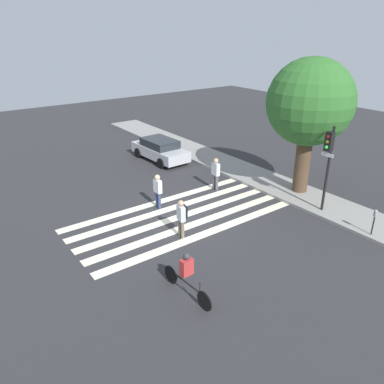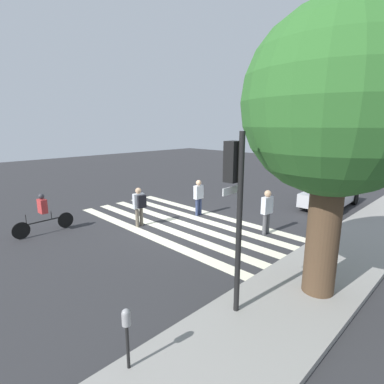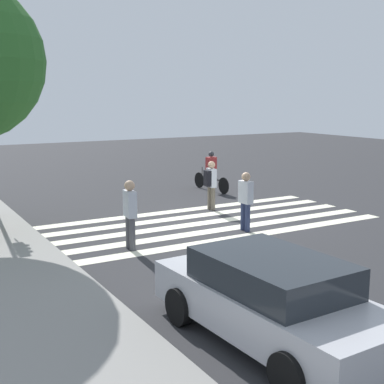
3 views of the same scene
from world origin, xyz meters
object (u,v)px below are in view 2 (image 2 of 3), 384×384
at_px(street_tree, 336,105).
at_px(car_parked_dark_suv, 331,193).
at_px(parking_meter, 127,326).
at_px(pedestrian_child_with_backpack, 267,210).
at_px(traffic_light, 235,191).
at_px(cyclist_far_lane, 43,212).
at_px(pedestrian_adult_blue_shirt, 139,204).
at_px(pedestrian_adult_yellow_jacket, 199,196).

bearing_deg(street_tree, car_parked_dark_suv, -160.87).
relative_size(parking_meter, pedestrian_child_with_backpack, 0.72).
bearing_deg(car_parked_dark_suv, street_tree, 16.75).
height_order(traffic_light, cyclist_far_lane, traffic_light).
bearing_deg(traffic_light, parking_meter, -3.74).
bearing_deg(cyclist_far_lane, car_parked_dark_suv, 148.60).
bearing_deg(traffic_light, pedestrian_adult_blue_shirt, -107.62).
xyz_separation_m(parking_meter, cyclist_far_lane, (-1.51, -8.21, -0.08)).
xyz_separation_m(pedestrian_adult_yellow_jacket, cyclist_far_lane, (6.02, -2.63, -0.09)).
bearing_deg(cyclist_far_lane, traffic_light, 94.38).
bearing_deg(car_parked_dark_suv, pedestrian_adult_yellow_jacket, -34.98).
distance_m(traffic_light, street_tree, 2.93).
height_order(pedestrian_child_with_backpack, pedestrian_adult_blue_shirt, pedestrian_child_with_backpack).
distance_m(pedestrian_child_with_backpack, pedestrian_adult_blue_shirt, 5.16).
bearing_deg(pedestrian_child_with_backpack, cyclist_far_lane, 140.40).
xyz_separation_m(traffic_light, cyclist_far_lane, (1.11, -8.39, -1.99)).
bearing_deg(pedestrian_adult_blue_shirt, street_tree, -78.94).
height_order(cyclist_far_lane, car_parked_dark_suv, cyclist_far_lane).
height_order(traffic_light, pedestrian_adult_blue_shirt, traffic_light).
bearing_deg(pedestrian_child_with_backpack, street_tree, -125.86).
relative_size(street_tree, pedestrian_adult_blue_shirt, 4.09).
xyz_separation_m(traffic_light, street_tree, (-2.08, 1.09, 1.75)).
relative_size(pedestrian_child_with_backpack, pedestrian_adult_blue_shirt, 1.06).
bearing_deg(pedestrian_adult_blue_shirt, car_parked_dark_suv, -16.03).
distance_m(parking_meter, street_tree, 6.09).
distance_m(pedestrian_child_with_backpack, pedestrian_adult_yellow_jacket, 3.59).
bearing_deg(car_parked_dark_suv, pedestrian_child_with_backpack, -4.45).
height_order(traffic_light, car_parked_dark_suv, traffic_light).
bearing_deg(pedestrian_child_with_backpack, pedestrian_adult_blue_shirt, 131.02).
relative_size(traffic_light, pedestrian_child_with_backpack, 2.32).
height_order(pedestrian_child_with_backpack, cyclist_far_lane, pedestrian_child_with_backpack).
bearing_deg(car_parked_dark_suv, cyclist_far_lane, -30.65).
height_order(pedestrian_adult_blue_shirt, cyclist_far_lane, pedestrian_adult_blue_shirt).
distance_m(parking_meter, car_parked_dark_suv, 13.59).
xyz_separation_m(pedestrian_adult_yellow_jacket, car_parked_dark_suv, (-5.94, 3.80, -0.23)).
bearing_deg(parking_meter, pedestrian_child_with_backpack, -165.30).
bearing_deg(traffic_light, cyclist_far_lane, -82.49).
relative_size(parking_meter, car_parked_dark_suv, 0.29).
height_order(parking_meter, car_parked_dark_suv, car_parked_dark_suv).
bearing_deg(pedestrian_adult_yellow_jacket, pedestrian_child_with_backpack, -88.34).
distance_m(traffic_light, pedestrian_adult_yellow_jacket, 7.80).
height_order(street_tree, car_parked_dark_suv, street_tree).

